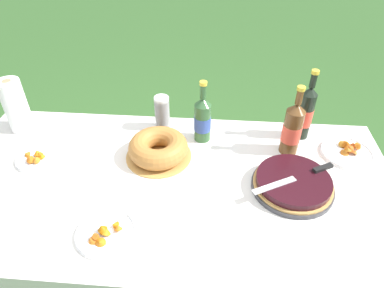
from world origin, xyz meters
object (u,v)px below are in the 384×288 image
object	(u,v)px
paper_towel_roll	(16,106)
snack_plate_right	(347,152)
juice_bottle_red	(306,112)
snack_plate_left	(105,233)
serving_knife	(301,176)
snack_plate_near	(39,157)
berry_tart	(293,184)
cider_bottle_green	(203,119)
cup_stack	(162,113)
bundt_cake	(158,148)
cider_bottle_amber	(292,129)

from	to	relation	value
paper_towel_roll	snack_plate_right	bearing A→B (deg)	-2.74
juice_bottle_red	paper_towel_roll	xyz separation A→B (m)	(-1.37, -0.05, -0.00)
snack_plate_left	paper_towel_roll	size ratio (longest dim) A/B	0.81
serving_knife	snack_plate_near	world-z (taller)	serving_knife
berry_tart	cider_bottle_green	xyz separation A→B (m)	(-0.38, 0.31, 0.09)
cup_stack	cider_bottle_green	size ratio (longest dim) A/B	0.58
berry_tart	snack_plate_right	size ratio (longest dim) A/B	1.40
bundt_cake	cider_bottle_amber	xyz separation A→B (m)	(0.59, 0.09, 0.08)
juice_bottle_red	snack_plate_left	distance (m)	1.03
cider_bottle_amber	paper_towel_roll	bearing A→B (deg)	176.72
bundt_cake	snack_plate_near	distance (m)	0.54
bundt_cake	juice_bottle_red	xyz separation A→B (m)	(0.66, 0.21, 0.09)
snack_plate_right	paper_towel_roll	world-z (taller)	paper_towel_roll
juice_bottle_red	paper_towel_roll	distance (m)	1.38
cider_bottle_green	berry_tart	bearing A→B (deg)	-39.00
berry_tart	snack_plate_near	distance (m)	1.10
serving_knife	snack_plate_right	bearing A→B (deg)	-166.30
cup_stack	juice_bottle_red	bearing A→B (deg)	-1.22
cider_bottle_green	cup_stack	bearing A→B (deg)	159.38
cider_bottle_green	juice_bottle_red	world-z (taller)	juice_bottle_red
cider_bottle_amber	serving_knife	bearing A→B (deg)	-87.67
cup_stack	snack_plate_left	size ratio (longest dim) A/B	0.81
serving_knife	cider_bottle_green	xyz separation A→B (m)	(-0.41, 0.30, 0.05)
bundt_cake	snack_plate_right	world-z (taller)	bundt_cake
snack_plate_left	berry_tart	bearing A→B (deg)	22.09
juice_bottle_red	snack_plate_near	xyz separation A→B (m)	(-1.19, -0.27, -0.12)
serving_knife	snack_plate_left	xyz separation A→B (m)	(-0.72, -0.29, -0.05)
cider_bottle_green	cider_bottle_amber	xyz separation A→B (m)	(0.40, -0.06, 0.01)
cup_stack	juice_bottle_red	xyz separation A→B (m)	(0.68, -0.01, 0.05)
serving_knife	cup_stack	world-z (taller)	cup_stack
berry_tart	cider_bottle_amber	distance (m)	0.27
cider_bottle_amber	snack_plate_left	bearing A→B (deg)	-143.22
juice_bottle_red	snack_plate_right	world-z (taller)	juice_bottle_red
serving_knife	bundt_cake	distance (m)	0.61
juice_bottle_red	snack_plate_left	bearing A→B (deg)	-140.27
berry_tart	paper_towel_roll	size ratio (longest dim) A/B	1.24
serving_knife	snack_plate_near	bearing A→B (deg)	-32.86
cup_stack	snack_plate_left	distance (m)	0.68
snack_plate_left	paper_towel_roll	distance (m)	0.85
berry_tart	cider_bottle_amber	size ratio (longest dim) A/B	0.99
bundt_cake	juice_bottle_red	world-z (taller)	juice_bottle_red
snack_plate_near	juice_bottle_red	bearing A→B (deg)	12.81
cider_bottle_green	cider_bottle_amber	size ratio (longest dim) A/B	0.92
snack_plate_near	berry_tart	bearing A→B (deg)	-5.16
berry_tart	cider_bottle_amber	world-z (taller)	cider_bottle_amber
cup_stack	snack_plate_right	world-z (taller)	cup_stack
cider_bottle_amber	juice_bottle_red	distance (m)	0.15
bundt_cake	cup_stack	distance (m)	0.23
snack_plate_near	snack_plate_left	size ratio (longest dim) A/B	0.98
berry_tart	snack_plate_left	distance (m)	0.74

